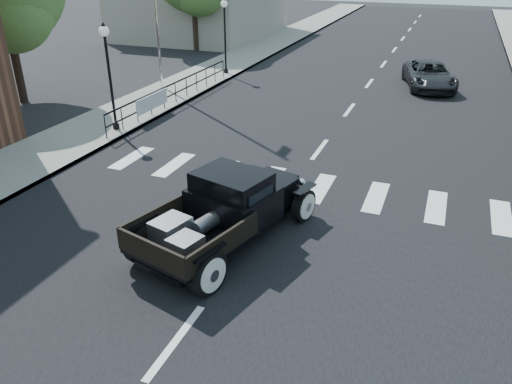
% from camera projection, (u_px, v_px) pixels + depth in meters
% --- Properties ---
extents(ground, '(120.00, 120.00, 0.00)m').
position_uv_depth(ground, '(241.00, 255.00, 11.32)').
color(ground, black).
rests_on(ground, ground).
extents(road, '(14.00, 80.00, 0.02)m').
position_uv_depth(road, '(362.00, 93.00, 23.87)').
color(road, black).
rests_on(road, ground).
extents(road_markings, '(12.00, 60.00, 0.06)m').
position_uv_depth(road_markings, '(339.00, 124.00, 19.69)').
color(road_markings, silver).
rests_on(road_markings, ground).
extents(sidewalk_left, '(3.00, 80.00, 0.15)m').
position_uv_depth(sidewalk_left, '(203.00, 77.00, 26.60)').
color(sidewalk_left, gray).
rests_on(sidewalk_left, ground).
extents(low_building_left, '(10.00, 12.00, 5.00)m').
position_uv_depth(low_building_left, '(202.00, 2.00, 38.52)').
color(low_building_left, '#A4978A').
rests_on(low_building_left, ground).
extents(railing, '(0.08, 10.00, 1.00)m').
position_uv_depth(railing, '(175.00, 91.00, 21.78)').
color(railing, black).
rests_on(railing, sidewalk_left).
extents(banner, '(0.04, 2.20, 0.60)m').
position_uv_depth(banner, '(153.00, 108.00, 20.16)').
color(banner, silver).
rests_on(banner, sidewalk_left).
extents(lamp_post_b, '(0.36, 0.36, 3.83)m').
position_uv_depth(lamp_post_b, '(110.00, 78.00, 17.90)').
color(lamp_post_b, black).
rests_on(lamp_post_b, sidewalk_left).
extents(lamp_post_c, '(0.36, 0.36, 3.83)m').
position_uv_depth(lamp_post_c, '(225.00, 36.00, 26.27)').
color(lamp_post_c, black).
rests_on(lamp_post_c, sidewalk_left).
extents(big_tree_near, '(5.16, 5.16, 7.58)m').
position_uv_depth(big_tree_near, '(6.00, 13.00, 20.89)').
color(big_tree_near, '#456C2E').
rests_on(big_tree_near, ground).
extents(hotrod_pickup, '(3.56, 5.44, 1.74)m').
position_uv_depth(hotrod_pickup, '(226.00, 209.00, 11.46)').
color(hotrod_pickup, black).
rests_on(hotrod_pickup, ground).
extents(second_car, '(3.11, 4.88, 1.25)m').
position_uv_depth(second_car, '(429.00, 75.00, 24.49)').
color(second_car, black).
rests_on(second_car, ground).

